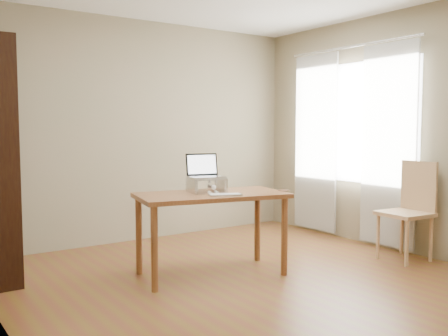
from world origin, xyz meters
The scene contains 9 objects.
room centered at (0.03, 0.01, 1.30)m, with size 4.04×4.54×2.64m.
curtains centered at (1.92, 0.80, 1.17)m, with size 0.03×1.90×2.25m.
desk centered at (-0.18, 0.56, 0.65)m, with size 1.44×0.92×0.75m.
laptop_stand centered at (-0.18, 0.64, 0.83)m, with size 0.32×0.25×0.13m.
laptop centered at (-0.18, 0.70, 0.94)m, with size 0.34×0.32×0.22m.
keyboard centered at (-0.18, 0.34, 0.76)m, with size 0.31×0.22×0.02m.
coaster centered at (0.48, 0.32, 0.75)m, with size 0.11×0.11×0.01m, color #53301C.
cat centered at (-0.15, 0.67, 0.81)m, with size 0.24×0.47×0.14m.
chair centered at (1.78, -0.14, 0.54)m, with size 0.47×0.47×1.00m.
Camera 1 is at (-2.63, -3.19, 1.34)m, focal length 40.00 mm.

